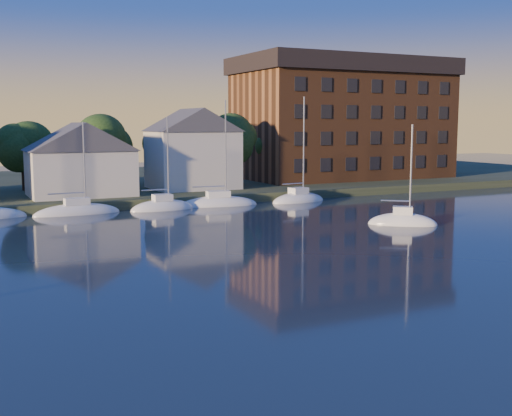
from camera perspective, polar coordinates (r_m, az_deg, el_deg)
shoreline_land at (r=92.91m, az=-13.75°, el=1.78°), size 160.00×50.00×2.00m
wooden_dock at (r=70.77m, az=-9.68°, el=0.14°), size 120.00×3.00×1.00m
clubhouse_centre at (r=73.74m, az=-15.37°, el=4.28°), size 11.55×8.40×8.08m
clubhouse_east at (r=79.44m, az=-5.68°, el=5.35°), size 10.50×8.40×9.80m
condo_block at (r=96.69m, az=7.72°, el=7.95°), size 31.00×17.00×17.40m
tree_line at (r=81.34m, az=-10.67°, el=6.14°), size 93.40×5.40×8.90m
moored_fleet at (r=65.40m, az=-19.04°, el=-0.68°), size 63.50×2.40×12.05m
drifting_sailboat_right at (r=58.50m, az=12.88°, el=-1.38°), size 6.04×5.36×9.98m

